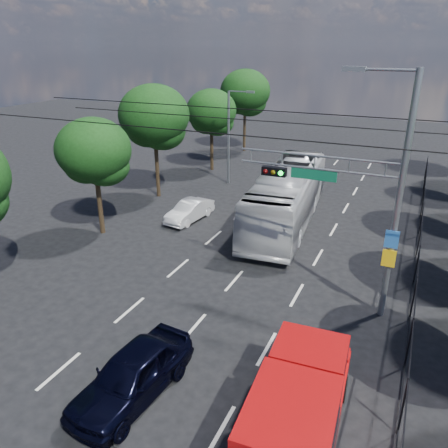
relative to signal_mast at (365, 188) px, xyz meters
The scene contains 14 objects.
ground 10.92m from the signal_mast, 123.48° to the right, with size 120.00×120.00×0.00m, color black.
lane_markings 9.56m from the signal_mast, 131.33° to the left, with size 6.12×38.00×0.01m.
signal_mast is the anchor object (origin of this frame).
streetlight_left 18.24m from the signal_mast, 129.66° to the left, with size 2.09×0.22×7.08m.
utility_wires 5.71m from the signal_mast, behind, with size 22.00×5.04×0.74m.
fence_right 6.37m from the signal_mast, 61.03° to the left, with size 0.06×34.03×2.00m.
tree_left_b 14.62m from the signal_mast, behind, with size 4.08×4.08×6.63m.
tree_left_c 17.57m from the signal_mast, 149.06° to the left, with size 4.80×4.80×7.80m.
tree_left_d 22.48m from the signal_mast, 130.73° to the left, with size 4.20×4.20×6.83m.
tree_left_e 29.12m from the signal_mast, 120.71° to the left, with size 4.92×4.92×7.99m.
red_pickup 8.32m from the signal_mast, 92.20° to the right, with size 2.52×6.12×2.23m.
navy_hatchback 10.47m from the signal_mast, 124.34° to the right, with size 1.86×4.62×1.57m, color black.
white_bus 10.05m from the signal_mast, 123.51° to the left, with size 2.89×12.35×3.44m, color silver.
white_van 13.09m from the signal_mast, 151.69° to the left, with size 1.31×3.74×1.23m, color silver.
Camera 1 is at (6.90, -8.34, 10.21)m, focal length 35.00 mm.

